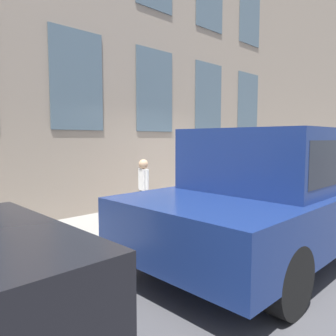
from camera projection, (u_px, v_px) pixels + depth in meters
name	position (u px, v px, depth m)	size (l,w,h in m)	color
ground_plane	(233.00, 225.00, 6.50)	(80.00, 80.00, 0.00)	#47474C
sidewalk	(189.00, 212.00, 7.32)	(2.31, 60.00, 0.14)	gray
building_facade	(150.00, 9.00, 7.82)	(0.33, 40.00, 9.60)	gray
fire_hydrant	(192.00, 199.00, 6.57)	(0.35, 0.46, 0.70)	red
person	(144.00, 183.00, 6.42)	(0.28, 0.19, 1.17)	#232328
parked_car_navy_near	(273.00, 188.00, 4.73)	(2.07, 4.56, 1.85)	black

